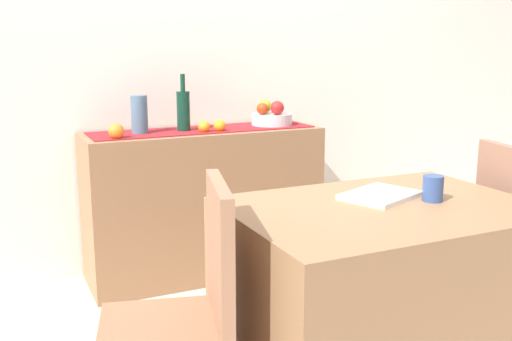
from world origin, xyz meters
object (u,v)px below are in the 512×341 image
(dining_table, at_px, (380,301))
(open_book, at_px, (380,195))
(sideboard_console, at_px, (205,203))
(ceramic_vase, at_px, (139,115))
(wine_bottle, at_px, (183,110))
(coffee_cup, at_px, (433,188))
(fruit_bowl, at_px, (272,119))

(dining_table, height_order, open_book, open_book)
(sideboard_console, xyz_separation_m, open_book, (0.23, -1.31, 0.33))
(ceramic_vase, relative_size, open_book, 0.74)
(wine_bottle, height_order, coffee_cup, wine_bottle)
(ceramic_vase, distance_m, coffee_cup, 1.61)
(dining_table, bearing_deg, ceramic_vase, 110.80)
(open_book, bearing_deg, wine_bottle, 83.07)
(wine_bottle, bearing_deg, fruit_bowl, 0.00)
(coffee_cup, bearing_deg, ceramic_vase, 117.12)
(sideboard_console, bearing_deg, ceramic_vase, 180.00)
(open_book, bearing_deg, fruit_bowl, 59.91)
(wine_bottle, height_order, ceramic_vase, wine_bottle)
(dining_table, bearing_deg, fruit_bowl, 80.07)
(dining_table, bearing_deg, open_book, 61.25)
(wine_bottle, height_order, open_book, wine_bottle)
(wine_bottle, bearing_deg, coffee_cup, -71.09)
(sideboard_console, xyz_separation_m, wine_bottle, (-0.11, 0.00, 0.54))
(wine_bottle, height_order, dining_table, wine_bottle)
(open_book, relative_size, coffee_cup, 2.93)
(open_book, bearing_deg, ceramic_vase, 92.48)
(sideboard_console, relative_size, coffee_cup, 13.82)
(sideboard_console, height_order, ceramic_vase, ceramic_vase)
(wine_bottle, bearing_deg, dining_table, -78.28)
(fruit_bowl, bearing_deg, open_book, -98.36)
(ceramic_vase, height_order, dining_table, ceramic_vase)
(sideboard_console, bearing_deg, wine_bottle, 180.00)
(ceramic_vase, distance_m, open_book, 1.45)
(dining_table, distance_m, open_book, 0.40)
(sideboard_console, distance_m, ceramic_vase, 0.63)
(sideboard_console, xyz_separation_m, dining_table, (0.18, -1.41, -0.05))
(sideboard_console, distance_m, open_book, 1.37)
(fruit_bowl, height_order, ceramic_vase, ceramic_vase)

